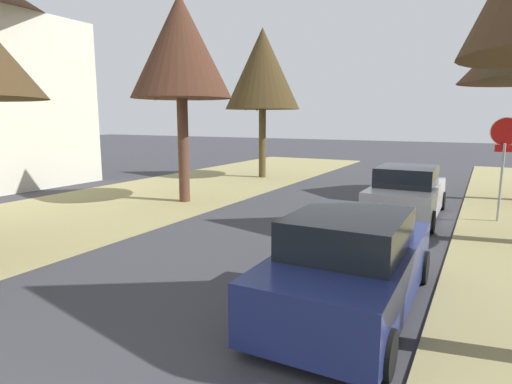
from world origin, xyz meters
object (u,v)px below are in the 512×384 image
Objects in this scene: street_tree_left_mid_b at (180,48)px; parked_sedan_navy at (350,265)px; stop_sign_far at (504,147)px; street_tree_left_far at (263,69)px; parked_sedan_silver at (407,194)px.

street_tree_left_mid_b reaches higher than parked_sedan_navy.
stop_sign_far is 8.06m from parked_sedan_navy.
street_tree_left_mid_b is at bearing -169.22° from stop_sign_far.
street_tree_left_far is (-0.52, 7.03, -0.00)m from street_tree_left_mid_b.
street_tree_left_mid_b reaches higher than parked_sedan_silver.
street_tree_left_mid_b is at bearing 143.19° from parked_sedan_navy.
street_tree_left_mid_b is (-9.85, -1.87, 3.15)m from stop_sign_far.
parked_sedan_navy is (7.69, -5.75, -4.62)m from street_tree_left_mid_b.
stop_sign_far reaches higher than parked_sedan_navy.
stop_sign_far is 10.51m from street_tree_left_mid_b.
street_tree_left_mid_b is 7.05m from street_tree_left_far.
street_tree_left_mid_b reaches higher than stop_sign_far.
parked_sedan_silver is at bearing 10.23° from street_tree_left_mid_b.
stop_sign_far is at bearing -26.44° from street_tree_left_far.
street_tree_left_far reaches higher than parked_sedan_silver.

